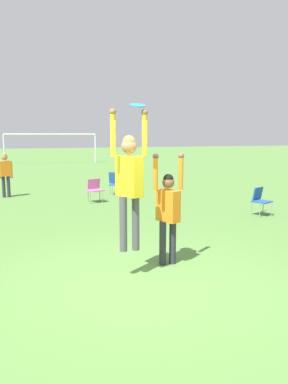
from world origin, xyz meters
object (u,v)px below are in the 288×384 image
(person_jumping, at_px, (129,177))
(camping_chair_2, at_px, (94,188))
(person_defending, at_px, (168,207))
(camping_chair_0, at_px, (260,199))
(frisbee, at_px, (137,105))
(camping_chair_1, at_px, (115,182))
(person_spectator_far, at_px, (5,171))

(person_jumping, xyz_separation_m, camping_chair_2, (0.75, 6.92, -1.16))
(person_defending, xyz_separation_m, camping_chair_2, (-0.05, 6.56, -0.56))
(camping_chair_0, bearing_deg, camping_chair_2, -67.02)
(frisbee, height_order, camping_chair_1, frisbee)
(camping_chair_0, height_order, camping_chair_2, camping_chair_0)
(frisbee, relative_size, person_spectator_far, 0.16)
(person_jumping, height_order, camping_chair_0, person_jumping)
(person_jumping, height_order, person_defending, person_jumping)
(camping_chair_1, bearing_deg, person_jumping, 104.72)
(person_defending, xyz_separation_m, frisbee, (-0.64, -0.30, 1.70))
(frisbee, bearing_deg, person_jumping, -158.95)
(camping_chair_1, bearing_deg, camping_chair_2, 79.97)
(person_defending, bearing_deg, person_spectator_far, 175.08)
(frisbee, height_order, person_spectator_far, frisbee)
(camping_chair_0, distance_m, camping_chair_1, 5.83)
(person_defending, distance_m, camping_chair_2, 6.59)
(camping_chair_1, bearing_deg, frisbee, 105.67)
(person_jumping, bearing_deg, camping_chair_2, -30.17)
(camping_chair_2, bearing_deg, camping_chair_1, -148.60)
(person_jumping, height_order, person_spectator_far, person_jumping)
(camping_chair_2, xyz_separation_m, person_spectator_far, (-2.90, 1.97, 0.47))
(person_jumping, xyz_separation_m, camping_chair_0, (4.84, 3.36, -1.16))
(person_defending, distance_m, frisbee, 1.84)
(person_jumping, xyz_separation_m, person_defending, (0.80, 0.36, -0.60))
(person_jumping, bearing_deg, camping_chair_0, -79.24)
(camping_chair_0, distance_m, person_spectator_far, 8.92)
(camping_chair_2, height_order, person_spectator_far, person_spectator_far)
(person_jumping, bearing_deg, camping_chair_1, -36.39)
(frisbee, xyz_separation_m, person_spectator_far, (-2.30, 8.82, -1.78))
(person_jumping, relative_size, person_defending, 1.13)
(person_jumping, relative_size, camping_chair_2, 2.84)
(camping_chair_1, height_order, person_spectator_far, person_spectator_far)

